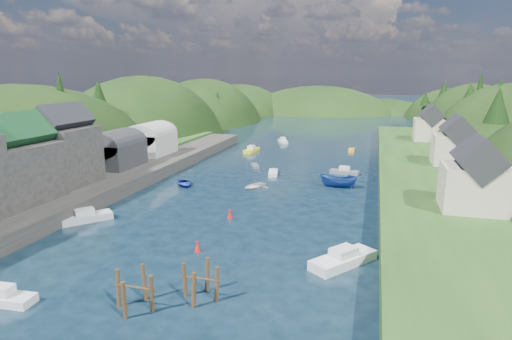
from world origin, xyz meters
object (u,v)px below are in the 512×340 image
(piling_cluster_far, at_px, (201,285))
(channel_buoy_near, at_px, (197,247))
(piling_cluster_near, at_px, (135,294))
(channel_buoy_far, at_px, (230,214))

(piling_cluster_far, bearing_deg, channel_buoy_near, 114.87)
(piling_cluster_near, bearing_deg, channel_buoy_near, 88.74)
(piling_cluster_near, xyz_separation_m, channel_buoy_far, (0.04, 21.62, -0.74))
(piling_cluster_far, height_order, channel_buoy_far, piling_cluster_far)
(piling_cluster_far, bearing_deg, channel_buoy_far, 102.24)
(channel_buoy_near, relative_size, channel_buoy_far, 1.00)
(piling_cluster_near, distance_m, channel_buoy_near, 11.17)
(piling_cluster_near, xyz_separation_m, channel_buoy_near, (0.25, 11.14, -0.74))
(piling_cluster_near, height_order, piling_cluster_far, piling_cluster_near)
(channel_buoy_far, bearing_deg, piling_cluster_near, -90.12)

